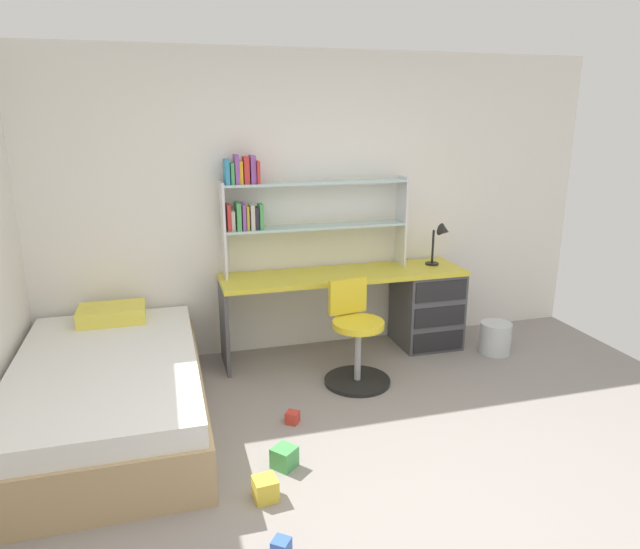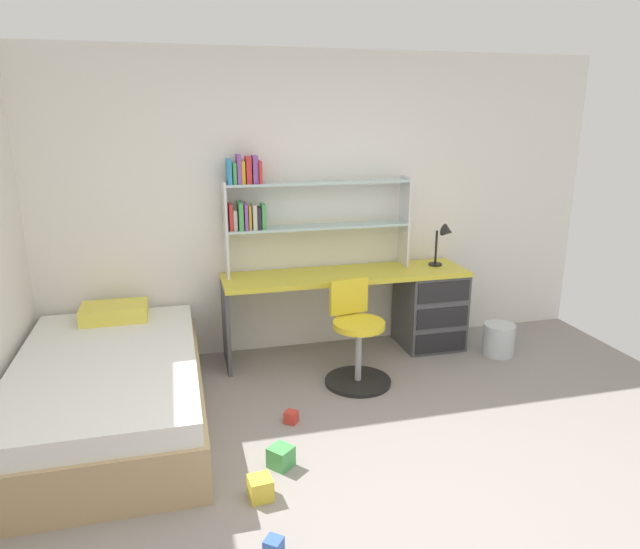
{
  "view_description": "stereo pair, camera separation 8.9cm",
  "coord_description": "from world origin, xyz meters",
  "px_view_note": "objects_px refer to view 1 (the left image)",
  "views": [
    {
      "loc": [
        -1.15,
        -2.24,
        2.04
      ],
      "look_at": [
        -0.1,
        1.49,
        0.95
      ],
      "focal_mm": 31.87,
      "sensor_mm": 36.0,
      "label": 1
    },
    {
      "loc": [
        -1.06,
        -2.27,
        2.04
      ],
      "look_at": [
        -0.1,
        1.49,
        0.95
      ],
      "focal_mm": 31.87,
      "sensor_mm": 36.0,
      "label": 2
    }
  ],
  "objects_px": {
    "waste_bin": "(495,338)",
    "toy_block_yellow_1": "(265,489)",
    "bookshelf_hutch": "(287,205)",
    "toy_block_blue_2": "(281,547)",
    "desk_lamp": "(442,237)",
    "swivel_chair": "(356,343)",
    "toy_block_red_3": "(292,417)",
    "bed_platform": "(108,393)",
    "desk": "(405,303)",
    "toy_block_green_0": "(284,457)"
  },
  "relations": [
    {
      "from": "desk_lamp",
      "to": "toy_block_red_3",
      "type": "bearing_deg",
      "value": -146.78
    },
    {
      "from": "swivel_chair",
      "to": "toy_block_blue_2",
      "type": "xyz_separation_m",
      "value": [
        -0.95,
        -1.65,
        -0.28
      ]
    },
    {
      "from": "bed_platform",
      "to": "toy_block_yellow_1",
      "type": "height_order",
      "value": "bed_platform"
    },
    {
      "from": "toy_block_red_3",
      "to": "desk_lamp",
      "type": "bearing_deg",
      "value": 33.22
    },
    {
      "from": "waste_bin",
      "to": "bookshelf_hutch",
      "type": "bearing_deg",
      "value": 163.68
    },
    {
      "from": "desk_lamp",
      "to": "toy_block_blue_2",
      "type": "relative_size",
      "value": 4.72
    },
    {
      "from": "desk_lamp",
      "to": "toy_block_yellow_1",
      "type": "distance_m",
      "value": 2.8
    },
    {
      "from": "bed_platform",
      "to": "waste_bin",
      "type": "xyz_separation_m",
      "value": [
        3.19,
        0.38,
        -0.1
      ]
    },
    {
      "from": "bed_platform",
      "to": "toy_block_green_0",
      "type": "relative_size",
      "value": 15.96
    },
    {
      "from": "toy_block_green_0",
      "to": "toy_block_red_3",
      "type": "distance_m",
      "value": 0.51
    },
    {
      "from": "desk_lamp",
      "to": "bed_platform",
      "type": "xyz_separation_m",
      "value": [
        -2.81,
        -0.76,
        -0.75
      ]
    },
    {
      "from": "toy_block_yellow_1",
      "to": "toy_block_blue_2",
      "type": "distance_m",
      "value": 0.43
    },
    {
      "from": "bookshelf_hutch",
      "to": "toy_block_red_3",
      "type": "distance_m",
      "value": 1.76
    },
    {
      "from": "desk",
      "to": "toy_block_blue_2",
      "type": "distance_m",
      "value": 2.76
    },
    {
      "from": "bookshelf_hutch",
      "to": "waste_bin",
      "type": "bearing_deg",
      "value": -16.32
    },
    {
      "from": "desk_lamp",
      "to": "waste_bin",
      "type": "relative_size",
      "value": 1.38
    },
    {
      "from": "desk_lamp",
      "to": "toy_block_green_0",
      "type": "height_order",
      "value": "desk_lamp"
    },
    {
      "from": "desk",
      "to": "waste_bin",
      "type": "distance_m",
      "value": 0.85
    },
    {
      "from": "swivel_chair",
      "to": "bed_platform",
      "type": "xyz_separation_m",
      "value": [
        -1.82,
        -0.18,
        -0.08
      ]
    },
    {
      "from": "toy_block_yellow_1",
      "to": "waste_bin",
      "type": "bearing_deg",
      "value": 31.46
    },
    {
      "from": "desk_lamp",
      "to": "waste_bin",
      "type": "distance_m",
      "value": 1.01
    },
    {
      "from": "swivel_chair",
      "to": "toy_block_blue_2",
      "type": "height_order",
      "value": "swivel_chair"
    },
    {
      "from": "desk_lamp",
      "to": "waste_bin",
      "type": "height_order",
      "value": "desk_lamp"
    },
    {
      "from": "bookshelf_hutch",
      "to": "toy_block_yellow_1",
      "type": "height_order",
      "value": "bookshelf_hutch"
    },
    {
      "from": "bed_platform",
      "to": "waste_bin",
      "type": "height_order",
      "value": "bed_platform"
    },
    {
      "from": "waste_bin",
      "to": "toy_block_yellow_1",
      "type": "distance_m",
      "value": 2.72
    },
    {
      "from": "swivel_chair",
      "to": "toy_block_green_0",
      "type": "height_order",
      "value": "swivel_chair"
    },
    {
      "from": "bed_platform",
      "to": "toy_block_blue_2",
      "type": "xyz_separation_m",
      "value": [
        0.87,
        -1.47,
        -0.2
      ]
    },
    {
      "from": "bed_platform",
      "to": "toy_block_green_0",
      "type": "xyz_separation_m",
      "value": [
        1.03,
        -0.78,
        -0.18
      ]
    },
    {
      "from": "desk",
      "to": "bed_platform",
      "type": "distance_m",
      "value": 2.59
    },
    {
      "from": "bookshelf_hutch",
      "to": "toy_block_blue_2",
      "type": "height_order",
      "value": "bookshelf_hutch"
    },
    {
      "from": "swivel_chair",
      "to": "toy_block_green_0",
      "type": "relative_size",
      "value": 6.27
    },
    {
      "from": "bookshelf_hutch",
      "to": "waste_bin",
      "type": "relative_size",
      "value": 5.72
    },
    {
      "from": "toy_block_yellow_1",
      "to": "toy_block_red_3",
      "type": "relative_size",
      "value": 1.53
    },
    {
      "from": "toy_block_green_0",
      "to": "toy_block_yellow_1",
      "type": "bearing_deg",
      "value": -122.09
    },
    {
      "from": "desk",
      "to": "bed_platform",
      "type": "height_order",
      "value": "desk"
    },
    {
      "from": "desk_lamp",
      "to": "swivel_chair",
      "type": "distance_m",
      "value": 1.33
    },
    {
      "from": "swivel_chair",
      "to": "waste_bin",
      "type": "height_order",
      "value": "swivel_chair"
    },
    {
      "from": "waste_bin",
      "to": "swivel_chair",
      "type": "bearing_deg",
      "value": -171.83
    },
    {
      "from": "desk_lamp",
      "to": "toy_block_blue_2",
      "type": "height_order",
      "value": "desk_lamp"
    },
    {
      "from": "toy_block_yellow_1",
      "to": "toy_block_red_3",
      "type": "height_order",
      "value": "toy_block_yellow_1"
    },
    {
      "from": "toy_block_yellow_1",
      "to": "swivel_chair",
      "type": "bearing_deg",
      "value": 52.24
    },
    {
      "from": "toy_block_yellow_1",
      "to": "toy_block_blue_2",
      "type": "relative_size",
      "value": 1.55
    },
    {
      "from": "bed_platform",
      "to": "toy_block_yellow_1",
      "type": "bearing_deg",
      "value": -50.13
    },
    {
      "from": "desk_lamp",
      "to": "toy_block_yellow_1",
      "type": "xyz_separation_m",
      "value": [
        -1.94,
        -1.8,
        -0.93
      ]
    },
    {
      "from": "toy_block_yellow_1",
      "to": "desk_lamp",
      "type": "bearing_deg",
      "value": 42.85
    },
    {
      "from": "desk",
      "to": "toy_block_blue_2",
      "type": "xyz_separation_m",
      "value": [
        -1.6,
        -2.21,
        -0.38
      ]
    },
    {
      "from": "bed_platform",
      "to": "waste_bin",
      "type": "bearing_deg",
      "value": 6.79
    },
    {
      "from": "waste_bin",
      "to": "desk",
      "type": "bearing_deg",
      "value": 153.27
    },
    {
      "from": "desk_lamp",
      "to": "toy_block_red_3",
      "type": "relative_size",
      "value": 4.67
    }
  ]
}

